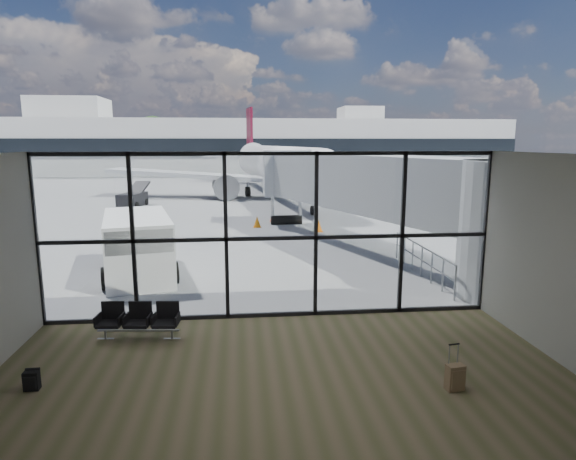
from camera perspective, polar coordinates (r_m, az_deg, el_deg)
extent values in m
plane|color=slate|center=(52.79, -4.97, 5.21)|extent=(220.00, 220.00, 0.00)
cube|color=brown|center=(9.83, -0.21, -18.38)|extent=(12.00, 8.00, 0.01)
cube|color=silver|center=(8.62, -0.23, 8.83)|extent=(12.00, 8.00, 0.02)
cube|color=beige|center=(5.27, 4.30, -17.77)|extent=(12.00, 0.02, 4.50)
cube|color=white|center=(12.84, -1.99, -0.77)|extent=(12.00, 0.04, 4.50)
cube|color=black|center=(13.44, -1.93, -9.97)|extent=(12.00, 0.12, 0.10)
cube|color=black|center=(12.85, -1.98, -0.99)|extent=(12.00, 0.12, 0.10)
cube|color=black|center=(12.60, -2.05, 9.05)|extent=(12.00, 0.12, 0.10)
cube|color=black|center=(13.81, -27.67, -1.18)|extent=(0.10, 0.12, 4.50)
cube|color=black|center=(13.11, -17.89, -1.05)|extent=(0.10, 0.12, 4.50)
cube|color=black|center=(12.82, -7.34, -0.87)|extent=(0.10, 0.12, 4.50)
cube|color=black|center=(12.98, 3.31, -0.66)|extent=(0.10, 0.12, 4.50)
cube|color=black|center=(13.57, 13.37, -0.45)|extent=(0.10, 0.12, 4.50)
cube|color=black|center=(14.53, 22.34, -0.24)|extent=(0.10, 0.12, 4.50)
cylinder|color=#9D9FA2|center=(16.00, 24.42, -0.02)|extent=(2.80, 2.80, 4.20)
cube|color=#9D9FA2|center=(21.34, 8.83, 5.61)|extent=(7.45, 14.81, 2.40)
cube|color=#9D9FA2|center=(27.76, -0.20, 6.81)|extent=(2.60, 2.20, 2.60)
cylinder|color=gray|center=(27.91, -1.83, 2.49)|extent=(0.20, 0.20, 1.80)
cylinder|color=gray|center=(28.06, 1.43, 2.54)|extent=(0.20, 0.20, 1.80)
cylinder|color=black|center=(28.07, -0.20, 1.20)|extent=(1.80, 0.56, 0.56)
cylinder|color=gray|center=(15.43, 19.19, -5.94)|extent=(0.06, 0.06, 1.10)
cylinder|color=gray|center=(16.21, 17.85, -5.08)|extent=(0.06, 0.06, 1.10)
cylinder|color=gray|center=(17.01, 16.64, -4.29)|extent=(0.06, 0.06, 1.10)
cylinder|color=gray|center=(17.82, 15.55, -3.58)|extent=(0.06, 0.06, 1.10)
cylinder|color=gray|center=(18.63, 14.55, -2.92)|extent=(0.06, 0.06, 1.10)
cylinder|color=gray|center=(19.46, 13.63, -2.32)|extent=(0.06, 0.06, 1.10)
cylinder|color=gray|center=(20.29, 12.79, -1.77)|extent=(0.06, 0.06, 1.10)
cylinder|color=gray|center=(17.70, 15.63, -1.91)|extent=(0.06, 5.40, 0.06)
cylinder|color=gray|center=(17.81, 15.55, -3.42)|extent=(0.06, 5.40, 0.06)
cube|color=#AEAEA9|center=(74.58, -5.32, 9.79)|extent=(80.00, 12.00, 8.00)
cube|color=black|center=(68.48, -5.26, 9.74)|extent=(80.00, 0.20, 2.40)
cube|color=#AEAEA9|center=(78.53, -24.46, 12.97)|extent=(10.00, 8.00, 3.00)
cube|color=#AEAEA9|center=(77.04, 8.51, 13.46)|extent=(6.00, 6.00, 2.00)
cylinder|color=#382619|center=(92.83, -30.41, 7.01)|extent=(0.50, 0.50, 3.06)
sphere|color=black|center=(92.78, -30.62, 9.31)|extent=(5.61, 5.61, 5.61)
cylinder|color=#382619|center=(90.53, -26.93, 7.37)|extent=(0.50, 0.50, 3.42)
sphere|color=black|center=(90.48, -27.15, 10.01)|extent=(6.27, 6.27, 6.27)
cylinder|color=#382619|center=(88.59, -23.26, 7.38)|extent=(0.50, 0.50, 2.70)
sphere|color=black|center=(88.52, -23.42, 9.51)|extent=(4.95, 4.95, 4.95)
cylinder|color=#382619|center=(87.00, -19.47, 7.70)|extent=(0.50, 0.50, 3.06)
sphere|color=black|center=(86.94, -19.62, 10.16)|extent=(5.61, 5.61, 5.61)
cylinder|color=#382619|center=(85.80, -15.54, 8.01)|extent=(0.50, 0.50, 3.42)
sphere|color=black|center=(85.75, -15.68, 10.79)|extent=(6.27, 6.27, 6.27)
cube|color=gray|center=(12.48, -17.31, -11.28)|extent=(1.98, 0.27, 0.04)
cube|color=black|center=(12.63, -20.33, -10.37)|extent=(0.61, 0.58, 0.07)
cube|color=black|center=(12.78, -20.01, -9.00)|extent=(0.56, 0.12, 0.50)
cube|color=black|center=(12.42, -17.35, -10.55)|extent=(0.61, 0.58, 0.07)
cube|color=black|center=(12.57, -17.07, -9.15)|extent=(0.56, 0.12, 0.50)
cube|color=black|center=(12.24, -14.27, -10.70)|extent=(0.61, 0.58, 0.07)
cube|color=black|center=(12.39, -14.04, -9.27)|extent=(0.56, 0.12, 0.50)
cylinder|color=gray|center=(12.78, -20.83, -11.52)|extent=(0.05, 0.05, 0.23)
cylinder|color=gray|center=(12.31, -13.59, -11.96)|extent=(0.05, 0.05, 0.23)
cube|color=black|center=(10.92, -28.10, -15.50)|extent=(0.28, 0.18, 0.38)
cube|color=black|center=(10.83, -28.30, -15.73)|extent=(0.23, 0.06, 0.26)
cylinder|color=black|center=(10.91, -28.02, -14.39)|extent=(0.26, 0.08, 0.07)
cube|color=olive|center=(10.21, 19.18, -16.16)|extent=(0.36, 0.25, 0.51)
cube|color=olive|center=(10.12, 19.54, -16.41)|extent=(0.28, 0.08, 0.37)
cylinder|color=gray|center=(10.05, 18.56, -13.85)|extent=(0.02, 0.02, 0.42)
cylinder|color=gray|center=(10.15, 19.48, -13.66)|extent=(0.02, 0.02, 0.42)
cube|color=black|center=(10.02, 19.09, -12.68)|extent=(0.23, 0.06, 0.02)
cylinder|color=black|center=(10.34, 18.34, -17.26)|extent=(0.04, 0.06, 0.06)
cylinder|color=black|center=(10.43, 19.24, -17.05)|extent=(0.04, 0.06, 0.06)
cylinder|color=silver|center=(42.73, -1.36, 7.68)|extent=(6.66, 27.32, 3.34)
sphere|color=silver|center=(29.60, 3.98, 6.45)|extent=(3.34, 3.34, 3.34)
cone|color=silver|center=(58.29, -4.53, 8.64)|extent=(3.99, 5.79, 3.34)
cube|color=black|center=(30.09, 3.68, 7.38)|extent=(2.11, 1.32, 0.45)
cube|color=silver|center=(42.81, -11.79, 6.44)|extent=(13.89, 5.58, 1.07)
cylinder|color=black|center=(41.25, -7.52, 5.17)|extent=(2.26, 3.28, 1.90)
cube|color=silver|center=(57.48, -7.35, 8.66)|extent=(5.09, 2.05, 0.16)
cube|color=silver|center=(45.79, 7.94, 6.81)|extent=(13.58, 8.53, 1.07)
cylinder|color=black|center=(43.17, 5.04, 5.45)|extent=(2.26, 3.28, 1.90)
cube|color=silver|center=(58.34, -1.63, 8.76)|extent=(5.23, 3.16, 0.16)
cube|color=#530B1E|center=(58.27, -4.58, 11.58)|extent=(0.69, 3.44, 5.42)
cylinder|color=gray|center=(31.53, 2.97, 2.91)|extent=(0.18, 0.18, 1.27)
cylinder|color=black|center=(31.58, 2.97, 2.34)|extent=(0.30, 0.66, 0.63)
cylinder|color=black|center=(42.91, -4.79, 4.57)|extent=(0.51, 0.91, 0.87)
cylinder|color=black|center=(43.91, 1.78, 4.74)|extent=(0.51, 0.91, 0.87)
cube|color=white|center=(18.13, -17.38, -1.71)|extent=(3.25, 5.34, 2.17)
cube|color=black|center=(16.21, -17.26, -0.95)|extent=(2.30, 1.74, 0.76)
cylinder|color=black|center=(16.72, -20.77, -5.40)|extent=(0.44, 0.80, 0.76)
cylinder|color=black|center=(16.78, -13.35, -4.94)|extent=(0.44, 0.80, 0.76)
cylinder|color=black|center=(19.87, -20.57, -2.94)|extent=(0.44, 0.80, 0.76)
cylinder|color=black|center=(19.92, -14.33, -2.56)|extent=(0.44, 0.80, 0.76)
cube|color=black|center=(37.51, -17.95, 3.45)|extent=(1.84, 3.06, 0.96)
cube|color=black|center=(38.49, -17.36, 4.72)|extent=(1.56, 2.55, 0.98)
cylinder|color=black|center=(36.93, -19.45, 2.81)|extent=(0.27, 0.50, 0.48)
cylinder|color=black|center=(36.41, -17.52, 2.82)|extent=(0.27, 0.50, 0.48)
cylinder|color=black|center=(38.67, -18.31, 3.20)|extent=(0.27, 0.50, 0.48)
cylinder|color=black|center=(38.17, -16.45, 3.21)|extent=(0.27, 0.50, 0.48)
cube|color=gray|center=(27.93, -30.91, 2.29)|extent=(1.73, 2.36, 1.40)
cylinder|color=black|center=(27.82, -29.18, -0.30)|extent=(0.27, 0.44, 0.42)
cube|color=orange|center=(27.16, -3.68, 0.37)|extent=(0.44, 0.44, 0.03)
cone|color=orange|center=(27.11, -3.69, 0.99)|extent=(0.42, 0.42, 0.62)
cube|color=orange|center=(25.85, 3.62, -0.14)|extent=(0.45, 0.45, 0.03)
cone|color=orange|center=(25.79, 3.63, 0.52)|extent=(0.43, 0.43, 0.64)
cube|color=#FF4D0D|center=(29.13, -1.79, 1.07)|extent=(0.39, 0.39, 0.03)
cone|color=#FF4D0D|center=(29.09, -1.80, 1.58)|extent=(0.37, 0.37, 0.56)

